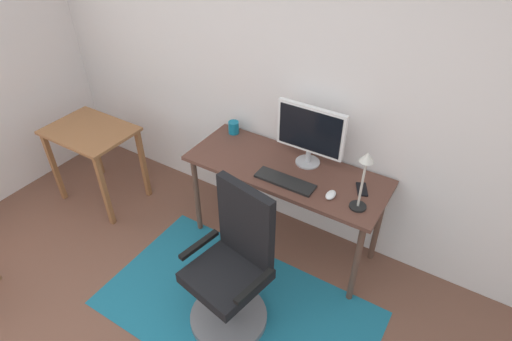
# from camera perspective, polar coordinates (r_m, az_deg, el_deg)

# --- Properties ---
(wall_back) EXTENTS (6.00, 0.10, 2.60)m
(wall_back) POSITION_cam_1_polar(r_m,az_deg,el_deg) (3.03, 9.01, 11.55)
(wall_back) COLOR silver
(wall_back) RESTS_ON ground
(area_rug) EXTENTS (1.91, 1.09, 0.01)m
(area_rug) POSITION_cam_1_polar(r_m,az_deg,el_deg) (3.14, -2.61, -18.13)
(area_rug) COLOR #1A6580
(area_rug) RESTS_ON ground
(desk) EXTENTS (1.48, 0.57, 0.76)m
(desk) POSITION_cam_1_polar(r_m,az_deg,el_deg) (3.10, 4.01, -0.95)
(desk) COLOR brown
(desk) RESTS_ON ground
(monitor) EXTENTS (0.51, 0.18, 0.46)m
(monitor) POSITION_cam_1_polar(r_m,az_deg,el_deg) (2.97, 7.38, 5.23)
(monitor) COLOR #B2B2B7
(monitor) RESTS_ON desk
(keyboard) EXTENTS (0.43, 0.13, 0.02)m
(keyboard) POSITION_cam_1_polar(r_m,az_deg,el_deg) (2.91, 3.97, -1.45)
(keyboard) COLOR black
(keyboard) RESTS_ON desk
(computer_mouse) EXTENTS (0.06, 0.10, 0.03)m
(computer_mouse) POSITION_cam_1_polar(r_m,az_deg,el_deg) (2.82, 10.11, -3.27)
(computer_mouse) COLOR white
(computer_mouse) RESTS_ON desk
(coffee_cup) EXTENTS (0.09, 0.09, 0.10)m
(coffee_cup) POSITION_cam_1_polar(r_m,az_deg,el_deg) (3.42, -3.06, 5.86)
(coffee_cup) COLOR #126E90
(coffee_cup) RESTS_ON desk
(cell_phone) EXTENTS (0.12, 0.16, 0.01)m
(cell_phone) POSITION_cam_1_polar(r_m,az_deg,el_deg) (2.93, 14.17, -2.49)
(cell_phone) COLOR black
(cell_phone) RESTS_ON desk
(desk_lamp) EXTENTS (0.11, 0.11, 0.42)m
(desk_lamp) POSITION_cam_1_polar(r_m,az_deg,el_deg) (2.62, 14.48, -0.29)
(desk_lamp) COLOR black
(desk_lamp) RESTS_ON desk
(office_chair) EXTENTS (0.57, 0.53, 1.06)m
(office_chair) POSITION_cam_1_polar(r_m,az_deg,el_deg) (2.78, -3.15, -13.87)
(office_chair) COLOR slate
(office_chair) RESTS_ON ground
(side_table) EXTENTS (0.72, 0.53, 0.73)m
(side_table) POSITION_cam_1_polar(r_m,az_deg,el_deg) (3.88, -21.31, 3.57)
(side_table) COLOR brown
(side_table) RESTS_ON ground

